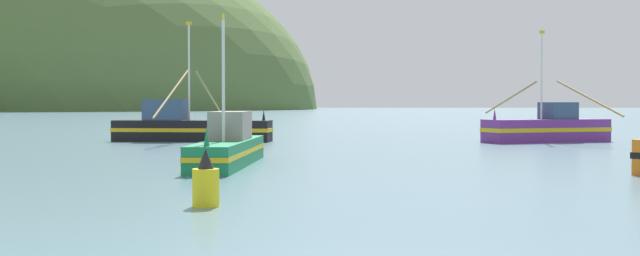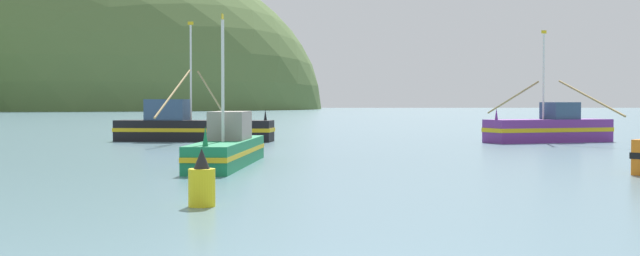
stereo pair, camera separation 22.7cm
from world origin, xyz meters
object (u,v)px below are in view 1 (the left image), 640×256
fishing_boat_black (188,127)px  fishing_boat_purple (547,128)px  channel_buoy (206,183)px  fishing_boat_green (228,147)px

fishing_boat_black → fishing_boat_purple: 22.51m
fishing_boat_black → channel_buoy: (4.97, -34.39, -0.33)m
fishing_boat_green → fishing_boat_purple: bearing=140.9°
fishing_boat_purple → channel_buoy: fishing_boat_purple is taller
fishing_boat_purple → channel_buoy: 37.42m
fishing_boat_purple → channel_buoy: bearing=42.7°
fishing_boat_green → channel_buoy: (0.63, -13.66, -0.14)m
fishing_boat_purple → channel_buoy: size_ratio=9.52×
fishing_boat_purple → channel_buoy: (-17.51, -33.07, -0.29)m
fishing_boat_purple → fishing_boat_black: bearing=-22.8°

